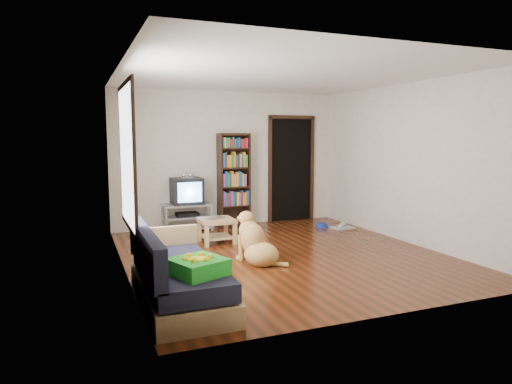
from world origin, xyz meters
name	(u,v)px	position (x,y,z in m)	size (l,w,h in m)	color
ground	(282,254)	(0.00, 0.00, 0.00)	(5.00, 5.00, 0.00)	#55220E
ceiling	(283,75)	(0.00, 0.00, 2.60)	(5.00, 5.00, 0.00)	white
wall_back	(229,159)	(0.00, 2.50, 1.30)	(4.50, 4.50, 0.00)	beige
wall_front	(395,183)	(0.00, -2.50, 1.30)	(4.50, 4.50, 0.00)	beige
wall_left	(122,171)	(-2.25, 0.00, 1.30)	(5.00, 5.00, 0.00)	beige
wall_right	(408,163)	(2.25, 0.00, 1.30)	(5.00, 5.00, 0.00)	beige
green_cushion	(198,267)	(-1.75, -1.84, 0.50)	(0.46, 0.46, 0.15)	green
laptop	(217,218)	(-0.68, 1.06, 0.41)	(0.32, 0.20, 0.02)	silver
dog_bowl	(322,225)	(1.57, 1.57, 0.04)	(0.22, 0.22, 0.08)	#16349A
grey_rag	(342,228)	(1.87, 1.32, 0.01)	(0.40, 0.32, 0.03)	#9F9F9F
window	(127,157)	(-2.23, -0.50, 1.50)	(0.03, 1.46, 1.70)	white
doorway	(291,167)	(1.35, 2.48, 1.12)	(1.03, 0.05, 2.19)	black
tv_stand	(187,216)	(-0.90, 2.25, 0.27)	(0.90, 0.45, 0.50)	#99999E
crt_tv	(186,191)	(-0.90, 2.27, 0.74)	(0.55, 0.52, 0.58)	black
bookshelf	(234,175)	(0.05, 2.34, 1.00)	(0.60, 0.30, 1.80)	black
sofa	(175,278)	(-1.87, -1.38, 0.26)	(0.80, 1.80, 0.80)	tan
coffee_table	(217,226)	(-0.68, 1.09, 0.28)	(0.55, 0.55, 0.40)	tan
dog	(256,244)	(-0.53, -0.27, 0.27)	(0.60, 0.81, 0.73)	gold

